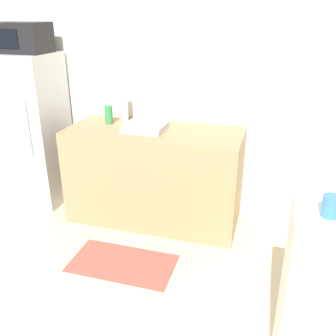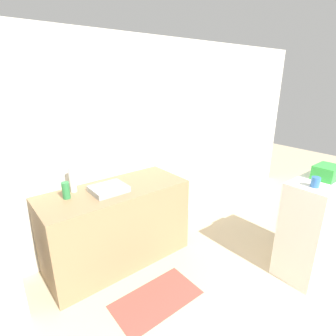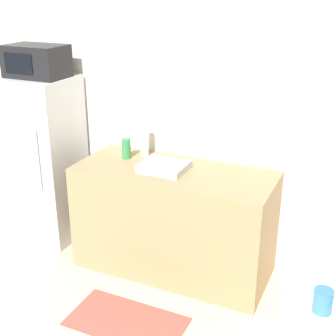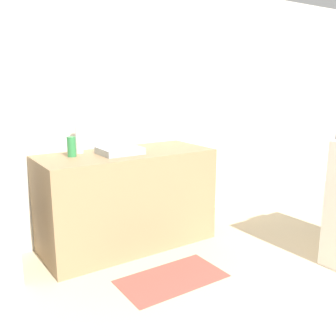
{
  "view_description": "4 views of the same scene",
  "coord_description": "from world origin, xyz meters",
  "px_view_note": "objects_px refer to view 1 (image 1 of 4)",
  "views": [
    {
      "loc": [
        1.13,
        -0.57,
        1.97
      ],
      "look_at": [
        0.41,
        1.85,
        0.89
      ],
      "focal_mm": 40.0,
      "sensor_mm": 36.0,
      "label": 1
    },
    {
      "loc": [
        -1.15,
        0.12,
        2.11
      ],
      "look_at": [
        0.47,
        2.14,
        1.21
      ],
      "focal_mm": 28.0,
      "sensor_mm": 36.0,
      "label": 2
    },
    {
      "loc": [
        1.5,
        -0.64,
        2.37
      ],
      "look_at": [
        0.31,
        1.94,
        1.23
      ],
      "focal_mm": 50.0,
      "sensor_mm": 36.0,
      "label": 3
    },
    {
      "loc": [
        -1.53,
        -0.52,
        1.58
      ],
      "look_at": [
        0.03,
        1.83,
        0.93
      ],
      "focal_mm": 40.0,
      "sensor_mm": 36.0,
      "label": 4
    }
  ],
  "objects_px": {
    "microwave": "(20,38)",
    "jar": "(331,206)",
    "refrigerator": "(34,131)",
    "bottle_tall": "(124,107)",
    "bottle_short": "(109,115)"
  },
  "relations": [
    {
      "from": "microwave",
      "to": "jar",
      "type": "distance_m",
      "value": 3.19
    },
    {
      "from": "bottle_tall",
      "to": "jar",
      "type": "distance_m",
      "value": 2.47
    },
    {
      "from": "refrigerator",
      "to": "jar",
      "type": "relative_size",
      "value": 15.38
    },
    {
      "from": "refrigerator",
      "to": "bottle_tall",
      "type": "height_order",
      "value": "refrigerator"
    },
    {
      "from": "microwave",
      "to": "bottle_tall",
      "type": "bearing_deg",
      "value": 9.62
    },
    {
      "from": "bottle_short",
      "to": "jar",
      "type": "relative_size",
      "value": 1.74
    },
    {
      "from": "refrigerator",
      "to": "bottle_short",
      "type": "relative_size",
      "value": 8.86
    },
    {
      "from": "microwave",
      "to": "bottle_tall",
      "type": "relative_size",
      "value": 1.84
    },
    {
      "from": "microwave",
      "to": "jar",
      "type": "relative_size",
      "value": 5.19
    },
    {
      "from": "jar",
      "to": "bottle_short",
      "type": "bearing_deg",
      "value": 138.5
    },
    {
      "from": "bottle_tall",
      "to": "bottle_short",
      "type": "xyz_separation_m",
      "value": [
        -0.12,
        -0.12,
        -0.06
      ]
    },
    {
      "from": "refrigerator",
      "to": "microwave",
      "type": "bearing_deg",
      "value": -111.84
    },
    {
      "from": "bottle_tall",
      "to": "refrigerator",
      "type": "bearing_deg",
      "value": -170.44
    },
    {
      "from": "bottle_tall",
      "to": "jar",
      "type": "xyz_separation_m",
      "value": [
        1.73,
        -1.76,
        0.08
      ]
    },
    {
      "from": "jar",
      "to": "refrigerator",
      "type": "bearing_deg",
      "value": 149.43
    }
  ]
}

